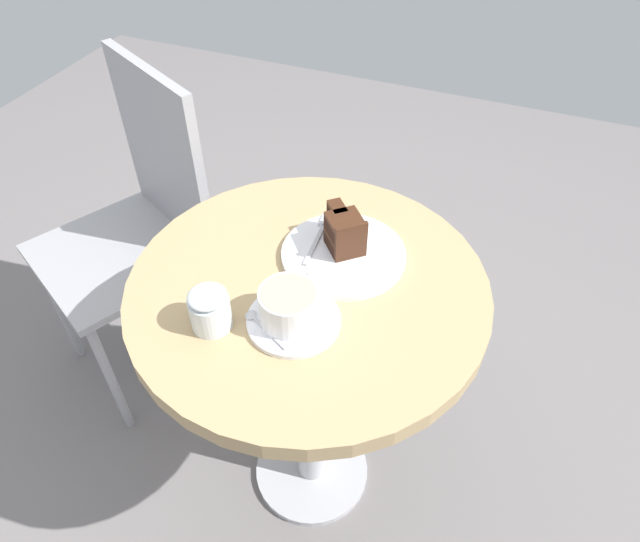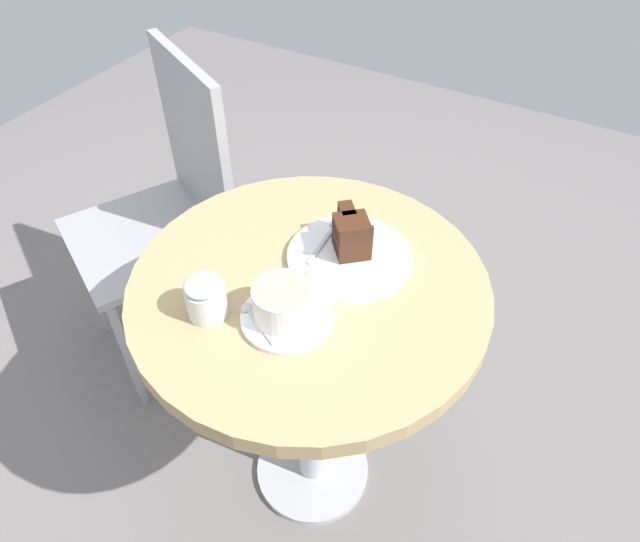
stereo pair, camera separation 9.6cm
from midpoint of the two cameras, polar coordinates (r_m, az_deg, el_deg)
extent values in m
cube|color=slate|center=(1.59, 1.10, -19.43)|extent=(4.40, 4.40, 0.01)
cylinder|color=tan|center=(1.02, 1.62, -1.83)|extent=(0.64, 0.64, 0.03)
cylinder|color=#B7B7BC|center=(1.28, 1.31, -12.51)|extent=(0.07, 0.07, 0.65)
cylinder|color=#B7B7BC|center=(1.58, 1.11, -19.20)|extent=(0.29, 0.29, 0.02)
cylinder|color=white|center=(0.94, -0.35, -4.79)|extent=(0.16, 0.16, 0.01)
cylinder|color=white|center=(0.91, -0.74, -3.36)|extent=(0.10, 0.10, 0.06)
cylinder|color=#D6B789|center=(0.89, -0.76, -2.06)|extent=(0.09, 0.09, 0.00)
torus|color=white|center=(0.95, 0.98, -1.18)|extent=(0.05, 0.01, 0.05)
cube|color=#B7B7BC|center=(0.92, -2.98, -5.77)|extent=(0.04, 0.08, 0.00)
ellipsoid|color=#B7B7BC|center=(0.95, -4.51, -3.81)|extent=(0.02, 0.02, 0.00)
cylinder|color=white|center=(1.04, 5.60, 1.31)|extent=(0.23, 0.23, 0.01)
cube|color=black|center=(1.04, 5.83, 2.47)|extent=(0.09, 0.09, 0.03)
cube|color=black|center=(1.07, 5.23, 3.90)|extent=(0.05, 0.05, 0.03)
cube|color=#422314|center=(1.03, 5.89, 3.19)|extent=(0.09, 0.09, 0.01)
cube|color=#422314|center=(1.06, 5.29, 4.61)|extent=(0.05, 0.05, 0.01)
cube|color=black|center=(1.02, 5.96, 3.91)|extent=(0.09, 0.09, 0.03)
cube|color=black|center=(1.05, 5.35, 5.33)|extent=(0.05, 0.05, 0.03)
cube|color=#422314|center=(1.01, 6.03, 4.66)|extent=(0.09, 0.09, 0.01)
cube|color=#422314|center=(1.04, 5.41, 6.07)|extent=(0.05, 0.05, 0.01)
cube|color=#422314|center=(1.00, 6.37, 2.45)|extent=(0.05, 0.05, 0.08)
cube|color=#B7B7BC|center=(1.05, 2.80, 2.55)|extent=(0.12, 0.02, 0.00)
cube|color=#B7B7BC|center=(1.11, 4.35, 4.86)|extent=(0.04, 0.03, 0.00)
cube|color=beige|center=(1.05, 5.65, 1.04)|extent=(0.22, 0.22, 0.00)
cube|color=beige|center=(1.06, 5.07, 1.75)|extent=(0.19, 0.19, 0.00)
cylinder|color=#9E9EA3|center=(1.80, -20.47, -1.17)|extent=(0.02, 0.02, 0.43)
cylinder|color=#9E9EA3|center=(1.58, -16.98, -8.24)|extent=(0.02, 0.02, 0.43)
cylinder|color=#9E9EA3|center=(1.85, -11.19, 2.62)|extent=(0.02, 0.02, 0.43)
cylinder|color=#9E9EA3|center=(1.63, -6.51, -3.68)|extent=(0.02, 0.02, 0.43)
cube|color=#9E9EA3|center=(1.56, -15.21, 3.27)|extent=(0.51, 0.51, 0.02)
cube|color=#9E9EA3|center=(1.47, -10.49, 12.51)|extent=(0.19, 0.33, 0.44)
cylinder|color=silver|center=(0.94, -8.44, -3.13)|extent=(0.07, 0.07, 0.06)
ellipsoid|color=silver|center=(0.91, -8.68, -1.55)|extent=(0.06, 0.06, 0.02)
camera|label=1|loc=(0.05, -87.13, 2.78)|focal=32.00mm
camera|label=2|loc=(0.05, 92.87, -2.78)|focal=32.00mm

